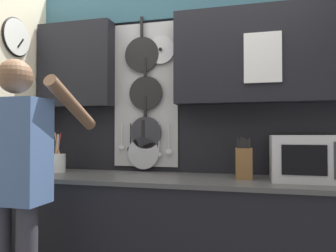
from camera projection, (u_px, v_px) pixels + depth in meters
name	position (u px, v px, depth m)	size (l,w,h in m)	color
base_cabinet_counter	(173.00, 243.00, 2.30)	(2.47, 0.62, 0.91)	black
back_wall_unit	(185.00, 99.00, 2.58)	(3.04, 0.22, 2.43)	black
microwave	(308.00, 158.00, 2.14)	(0.47, 0.38, 0.30)	silver
knife_block	(244.00, 163.00, 2.24)	(0.12, 0.15, 0.28)	brown
utensil_crock	(58.00, 161.00, 2.61)	(0.12, 0.12, 0.32)	white
person	(15.00, 173.00, 1.91)	(0.54, 0.61, 1.65)	#383842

